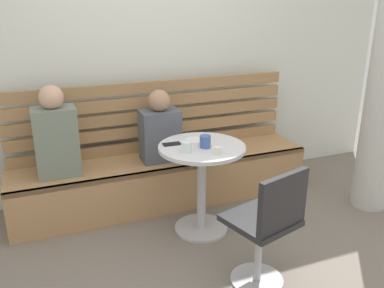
% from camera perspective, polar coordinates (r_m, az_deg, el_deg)
% --- Properties ---
extents(ground, '(8.00, 8.00, 0.00)m').
position_cam_1_polar(ground, '(3.04, 3.62, -17.66)').
color(ground, '#70665B').
extents(back_wall, '(5.20, 0.10, 2.90)m').
position_cam_1_polar(back_wall, '(3.97, -6.33, 13.98)').
color(back_wall, silver).
rests_on(back_wall, ground).
extents(booth_bench, '(2.70, 0.52, 0.44)m').
position_cam_1_polar(booth_bench, '(3.88, -3.87, -4.96)').
color(booth_bench, '#A87C51').
rests_on(booth_bench, ground).
extents(booth_backrest, '(2.65, 0.04, 0.66)m').
position_cam_1_polar(booth_backrest, '(3.91, -5.16, 3.86)').
color(booth_backrest, '#9A7249').
rests_on(booth_backrest, booth_bench).
extents(cafe_table, '(0.68, 0.68, 0.74)m').
position_cam_1_polar(cafe_table, '(3.31, 1.33, -3.84)').
color(cafe_table, '#ADADB2').
rests_on(cafe_table, ground).
extents(white_chair, '(0.49, 0.49, 0.85)m').
position_cam_1_polar(white_chair, '(2.74, 10.30, -10.81)').
color(white_chair, '#ADADB2').
rests_on(white_chair, ground).
extents(person_adult, '(0.34, 0.22, 0.75)m').
position_cam_1_polar(person_adult, '(3.51, -18.11, 1.02)').
color(person_adult, slate).
rests_on(person_adult, booth_bench).
extents(person_child_left, '(0.34, 0.22, 0.64)m').
position_cam_1_polar(person_child_left, '(3.68, -4.39, 1.94)').
color(person_child_left, '#4C515B').
rests_on(person_child_left, booth_bench).
extents(cup_mug_blue, '(0.08, 0.08, 0.09)m').
position_cam_1_polar(cup_mug_blue, '(3.18, 1.82, 0.33)').
color(cup_mug_blue, '#3D5B9E').
rests_on(cup_mug_blue, cafe_table).
extents(cup_glass_short, '(0.08, 0.08, 0.08)m').
position_cam_1_polar(cup_glass_short, '(3.09, -0.79, -0.38)').
color(cup_glass_short, silver).
rests_on(cup_glass_short, cafe_table).
extents(cup_espresso_small, '(0.06, 0.06, 0.05)m').
position_cam_1_polar(cup_espresso_small, '(3.06, 3.42, -0.89)').
color(cup_espresso_small, silver).
rests_on(cup_espresso_small, cafe_table).
extents(plate_small, '(0.17, 0.17, 0.01)m').
position_cam_1_polar(plate_small, '(3.32, 0.45, 0.48)').
color(plate_small, white).
rests_on(plate_small, cafe_table).
extents(phone_on_table, '(0.14, 0.08, 0.01)m').
position_cam_1_polar(phone_on_table, '(3.26, -2.79, -0.00)').
color(phone_on_table, black).
rests_on(phone_on_table, cafe_table).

